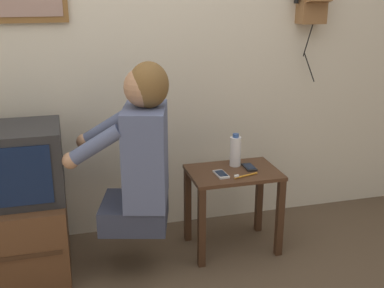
{
  "coord_description": "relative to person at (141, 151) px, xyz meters",
  "views": [
    {
      "loc": [
        -0.56,
        -1.94,
        1.56
      ],
      "look_at": [
        0.11,
        0.52,
        0.72
      ],
      "focal_mm": 45.0,
      "sensor_mm": 36.0,
      "label": 1
    }
  ],
  "objects": [
    {
      "name": "cell_phone_held",
      "position": [
        0.47,
        0.04,
        -0.2
      ],
      "size": [
        0.07,
        0.13,
        0.01
      ],
      "rotation": [
        0.0,
        0.0,
        0.06
      ],
      "color": "silver",
      "rests_on": "side_table"
    },
    {
      "name": "wall_back",
      "position": [
        0.19,
        0.53,
        0.56
      ],
      "size": [
        6.8,
        0.05,
        2.55
      ],
      "color": "beige",
      "rests_on": "ground_plane"
    },
    {
      "name": "toothbrush",
      "position": [
        0.59,
        -0.01,
        -0.2
      ],
      "size": [
        0.16,
        0.05,
        0.02
      ],
      "rotation": [
        0.0,
        0.0,
        1.83
      ],
      "color": "orange",
      "rests_on": "side_table"
    },
    {
      "name": "water_bottle",
      "position": [
        0.6,
        0.17,
        -0.11
      ],
      "size": [
        0.07,
        0.07,
        0.2
      ],
      "color": "silver",
      "rests_on": "side_table"
    },
    {
      "name": "side_table",
      "position": [
        0.57,
        0.09,
        -0.32
      ],
      "size": [
        0.53,
        0.37,
        0.51
      ],
      "color": "#422819",
      "rests_on": "ground_plane"
    },
    {
      "name": "cell_phone_spare",
      "position": [
        0.67,
        0.11,
        -0.2
      ],
      "size": [
        0.06,
        0.12,
        0.01
      ],
      "rotation": [
        0.0,
        0.0,
        -0.01
      ],
      "color": "black",
      "rests_on": "side_table"
    },
    {
      "name": "person",
      "position": [
        0.0,
        0.0,
        0.0
      ],
      "size": [
        0.59,
        0.5,
        0.91
      ],
      "rotation": [
        0.0,
        0.0,
        1.3
      ],
      "color": "#2D3347",
      "rests_on": "ground_plane"
    },
    {
      "name": "television",
      "position": [
        -0.71,
        0.14,
        -0.06
      ],
      "size": [
        0.6,
        0.42,
        0.4
      ],
      "color": "#232326",
      "rests_on": "tv_stand"
    },
    {
      "name": "tv_stand",
      "position": [
        -0.73,
        0.14,
        -0.49
      ],
      "size": [
        0.62,
        0.56,
        0.46
      ],
      "color": "#51331E",
      "rests_on": "ground_plane"
    }
  ]
}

